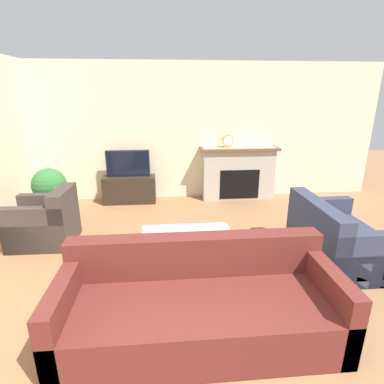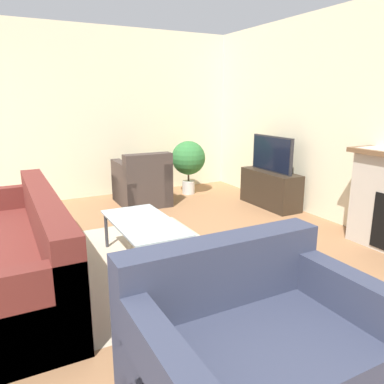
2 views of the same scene
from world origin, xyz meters
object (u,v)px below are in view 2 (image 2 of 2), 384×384
(couch_sectional, at_px, (9,259))
(armchair_by_window, at_px, (142,185))
(tv, at_px, (272,154))
(coffee_table, at_px, (144,225))
(couch_loveseat, at_px, (251,349))
(potted_plant, at_px, (188,159))

(couch_sectional, xyz_separation_m, armchair_by_window, (-2.02, 1.94, 0.01))
(tv, xyz_separation_m, coffee_table, (0.98, -2.38, -0.42))
(tv, height_order, couch_sectional, tv)
(couch_loveseat, bearing_deg, couch_sectional, 120.05)
(coffee_table, relative_size, potted_plant, 1.25)
(armchair_by_window, distance_m, potted_plant, 0.99)
(couch_sectional, height_order, coffee_table, couch_sectional)
(couch_sectional, height_order, potted_plant, potted_plant)
(couch_sectional, relative_size, potted_plant, 2.65)
(couch_loveseat, xyz_separation_m, potted_plant, (-4.16, 1.75, 0.30))
(coffee_table, height_order, potted_plant, potted_plant)
(couch_sectional, height_order, couch_loveseat, same)
(couch_loveseat, xyz_separation_m, armchair_by_window, (-3.93, 0.83, 0.01))
(couch_sectional, relative_size, coffee_table, 2.12)
(tv, bearing_deg, coffee_table, -67.70)
(tv, relative_size, potted_plant, 0.93)
(armchair_by_window, bearing_deg, couch_loveseat, 79.13)
(couch_sectional, xyz_separation_m, potted_plant, (-2.25, 2.86, 0.31))
(tv, distance_m, armchair_by_window, 2.02)
(couch_loveseat, height_order, potted_plant, potted_plant)
(tv, height_order, couch_loveseat, tv)
(coffee_table, bearing_deg, armchair_by_window, 160.24)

